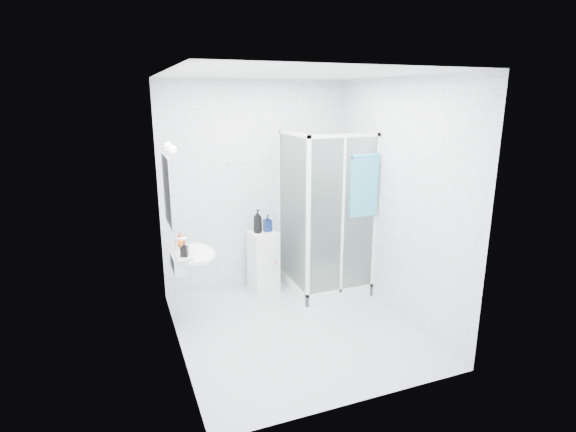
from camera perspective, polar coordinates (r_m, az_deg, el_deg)
name	(u,v)px	position (r m, az deg, el deg)	size (l,w,h in m)	color
room	(296,210)	(4.47, 1.05, 0.73)	(2.40, 2.60, 2.60)	white
shower_enclosure	(322,258)	(5.65, 4.32, -5.30)	(0.90, 0.95, 2.00)	white
wall_basin	(192,256)	(4.78, -12.14, -4.98)	(0.46, 0.56, 0.35)	white
mirror	(167,191)	(4.56, -15.08, 3.10)	(0.02, 0.60, 0.70)	white
vanity_lights	(170,148)	(4.51, -14.81, 8.39)	(0.10, 0.40, 0.08)	silver
wall_hooks	(238,163)	(5.50, -6.42, 6.70)	(0.23, 0.06, 0.03)	silver
storage_cabinet	(263,262)	(5.68, -3.14, -5.82)	(0.35, 0.36, 0.78)	white
hand_towel	(364,184)	(5.20, 9.66, 4.04)	(0.34, 0.05, 0.72)	teal
shampoo_bottle_a	(258,221)	(5.51, -3.87, -0.65)	(0.11, 0.11, 0.29)	black
shampoo_bottle_b	(268,223)	(5.57, -2.61, -0.89)	(0.09, 0.10, 0.21)	#0A1841
soap_dispenser_orange	(180,240)	(4.85, -13.56, -2.98)	(0.12, 0.12, 0.15)	#CD5418
soap_dispenser_black	(184,249)	(4.55, -13.03, -4.11)	(0.07, 0.07, 0.15)	black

